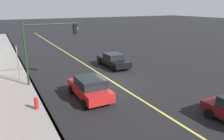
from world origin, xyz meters
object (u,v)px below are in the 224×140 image
car_black (113,60)px  fire_hydrant (36,104)px  traffic_light_mast (48,41)px  car_red (90,88)px  street_sign_post (18,61)px

car_black → fire_hydrant: size_ratio=4.83×
traffic_light_mast → fire_hydrant: traffic_light_mast is taller
traffic_light_mast → fire_hydrant: 6.01m
car_red → traffic_light_mast: 5.52m
car_red → traffic_light_mast: (4.44, 1.69, 2.80)m
car_red → car_black: 8.42m
car_black → fire_hydrant: 11.30m
car_red → street_sign_post: 7.22m
car_black → street_sign_post: bearing=93.3°
traffic_light_mast → car_red: bearing=-159.1°
car_red → car_black: size_ratio=0.93×
car_red → fire_hydrant: car_red is taller
car_black → street_sign_post: 9.42m
car_black → traffic_light_mast: 7.90m
traffic_light_mast → fire_hydrant: size_ratio=5.50×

